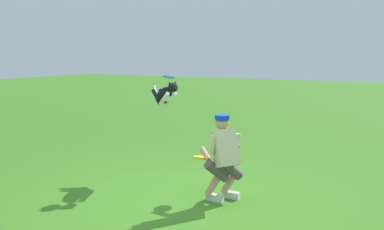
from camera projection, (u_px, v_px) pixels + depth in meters
ground_plane at (192, 198)px, 5.87m from camera, size 60.00×60.00×0.00m
person at (224, 155)px, 5.72m from camera, size 0.71×0.60×1.29m
dog at (165, 95)px, 7.02m from camera, size 0.87×0.59×0.53m
frisbee_flying at (169, 77)px, 6.79m from camera, size 0.26×0.26×0.08m
frisbee_held at (201, 157)px, 5.91m from camera, size 0.29×0.29×0.06m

